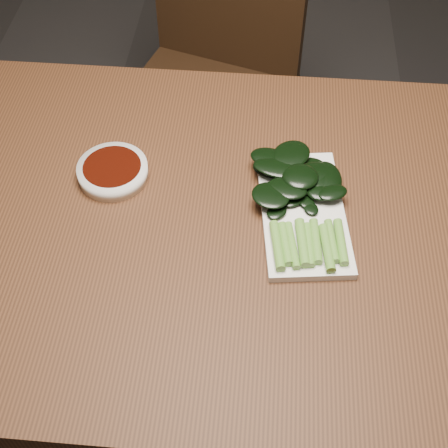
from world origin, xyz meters
TOP-DOWN VIEW (x-y plane):
  - ground at (0.00, 0.00)m, footprint 6.00×6.00m
  - table at (0.00, 0.00)m, footprint 1.40×0.80m
  - chair_far at (-0.13, 0.73)m, footprint 0.54×0.54m
  - sauce_bowl at (-0.24, 0.08)m, footprint 0.13×0.13m
  - serving_plate at (0.10, 0.02)m, footprint 0.17×0.29m
  - gai_lan at (0.09, 0.06)m, footprint 0.18×0.29m

SIDE VIEW (x-z plane):
  - ground at x=0.00m, z-range 0.00..0.00m
  - chair_far at x=-0.13m, z-range 0.04..0.93m
  - table at x=0.00m, z-range 0.30..1.05m
  - serving_plate at x=0.10m, z-range 0.75..0.76m
  - sauce_bowl at x=-0.24m, z-range 0.75..0.78m
  - gai_lan at x=0.09m, z-range 0.76..0.79m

